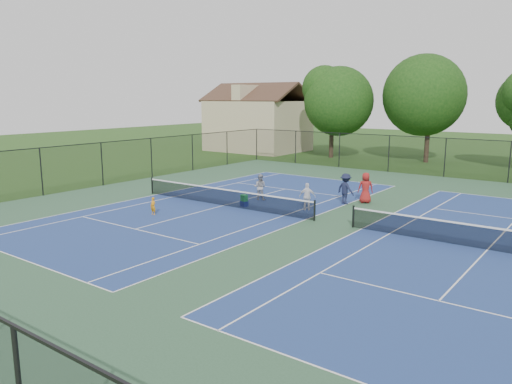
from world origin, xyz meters
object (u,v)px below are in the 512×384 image
Objects in this scene: ball_hopper at (244,198)px; instructor at (260,187)px; tree_back_a at (333,97)px; bystander_c at (366,188)px; bystander_b at (346,189)px; clapboard_house at (258,123)px; ball_crate at (244,204)px; bystander_a at (307,197)px; tree_back_b at (430,91)px; child_player at (153,206)px.

instructor is at bearing 100.24° from ball_hopper.
bystander_c is at bearing -56.68° from tree_back_a.
ball_hopper is (-4.30, -3.99, -0.40)m from bystander_b.
clapboard_house is 29.95m from ball_crate.
bystander_c is (1.74, 3.65, 0.14)m from bystander_a.
child_player is (-4.52, -29.89, -6.12)m from tree_back_b.
tree_back_a is at bearing -42.68° from bystander_b.
tree_back_a is at bearing 106.76° from ball_hopper.
clapboard_house is at bearing -72.94° from bystander_c.
clapboard_house is 28.06m from instructor.
ball_hopper is (7.06, -23.44, -5.54)m from tree_back_a.
bystander_c is (7.68, 9.40, 0.43)m from child_player.
bystander_b is (21.36, -20.45, -2.20)m from clapboard_house.
clapboard_house is 6.00× the size of bystander_c.
bystander_a reaches higher than child_player.
tree_back_a is at bearing -167.47° from tree_back_b.
child_player is at bearing 15.98° from bystander_a.
instructor is 2.06m from ball_hopper.
bystander_b is at bearing -43.75° from clapboard_house.
tree_back_a reaches higher than bystander_a.
clapboard_house reaches higher than bystander_a.
tree_back_b is at bearing -112.84° from bystander_c.
bystander_c reaches higher than child_player.
tree_back_b is 21.50m from bystander_c.
bystander_c is (12.16, -18.49, -5.14)m from tree_back_a.
child_player is 5.15m from ball_hopper.
ball_crate is at bearing 12.51° from bystander_c.
tree_back_b reaches higher than instructor.
instructor is (2.22, 6.46, 0.31)m from child_player.
bystander_b reaches higher than bystander_a.
bystander_b reaches higher than ball_crate.
bystander_c is at bearing 44.11° from ball_crate.
child_player is at bearing -98.60° from tree_back_b.
bystander_c is at bearing -112.92° from bystander_b.
tree_back_a is 0.85× the size of clapboard_house.
child_player is at bearing 50.91° from instructor.
clapboard_house is at bearing -26.72° from bystander_b.
bystander_b is at bearing -83.72° from tree_back_b.
ball_crate is (-1.94, -25.44, -6.44)m from tree_back_b.
ball_hopper is at bearing 59.89° from bystander_b.
ball_hopper is (-3.36, -1.29, -0.26)m from bystander_a.
instructor is 1.03× the size of bystander_a.
tree_back_a reaches higher than ball_hopper.
clapboard_house is at bearing -76.69° from bystander_a.
bystander_b reaches higher than instructor.
bystander_a is 3.91× the size of ball_crate.
child_player is 12.14m from bystander_c.
tree_back_b is 5.61× the size of bystander_b.
tree_back_b is at bearing -66.69° from bystander_b.
ball_crate is at bearing -55.08° from clapboard_house.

